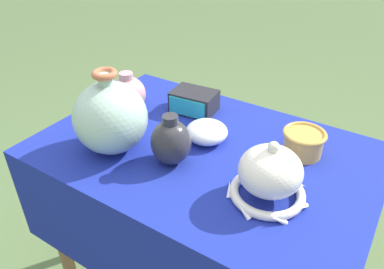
# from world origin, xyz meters

# --- Properties ---
(display_table) EXTENTS (0.94, 0.64, 0.79)m
(display_table) POSITION_xyz_m (0.00, -0.02, 0.68)
(display_table) COLOR olive
(display_table) RESTS_ON ground_plane
(vase_tall_bulbous) EXTENTS (0.20, 0.20, 0.24)m
(vase_tall_bulbous) POSITION_xyz_m (-0.22, -0.14, 0.89)
(vase_tall_bulbous) COLOR #A8CCB7
(vase_tall_bulbous) RESTS_ON display_table
(vase_dome_bell) EXTENTS (0.19, 0.20, 0.16)m
(vase_dome_bell) POSITION_xyz_m (0.23, -0.09, 0.85)
(vase_dome_bell) COLOR white
(vase_dome_bell) RESTS_ON display_table
(mosaic_tile_box) EXTENTS (0.15, 0.12, 0.07)m
(mosaic_tile_box) POSITION_xyz_m (-0.14, 0.17, 0.82)
(mosaic_tile_box) COLOR #232328
(mosaic_tile_box) RESTS_ON display_table
(bowl_shallow_porcelain) EXTENTS (0.12, 0.12, 0.06)m
(bowl_shallow_porcelain) POSITION_xyz_m (-0.02, 0.04, 0.82)
(bowl_shallow_porcelain) COLOR white
(bowl_shallow_porcelain) RESTS_ON display_table
(jar_round_charcoal) EXTENTS (0.11, 0.11, 0.14)m
(jar_round_charcoal) POSITION_xyz_m (-0.04, -0.10, 0.85)
(jar_round_charcoal) COLOR #2D2D33
(jar_round_charcoal) RESTS_ON display_table
(cup_wide_ochre) EXTENTS (0.12, 0.12, 0.07)m
(cup_wide_ochre) POSITION_xyz_m (0.24, 0.12, 0.83)
(cup_wide_ochre) COLOR gold
(cup_wide_ochre) RESTS_ON display_table
(jar_round_rose) EXTENTS (0.12, 0.12, 0.13)m
(jar_round_rose) POSITION_xyz_m (-0.33, 0.06, 0.85)
(jar_round_rose) COLOR #D19399
(jar_round_rose) RESTS_ON display_table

